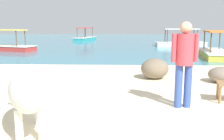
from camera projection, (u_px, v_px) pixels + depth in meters
name	position (u px, v px, depth m)	size (l,w,h in m)	color
water_surface	(125.00, 41.00, 24.78)	(60.00, 36.00, 0.03)	teal
cow	(27.00, 90.00, 3.66)	(1.02, 1.73, 0.98)	silver
person_standing	(184.00, 58.00, 4.76)	(0.51, 0.32, 1.62)	#334C99
shore_rock_large	(155.00, 69.00, 7.47)	(0.83, 0.78, 0.59)	#756651
shore_rock_medium	(222.00, 75.00, 6.98)	(0.72, 0.72, 0.43)	gray
boat_teal	(85.00, 38.00, 25.84)	(2.00, 3.84, 1.29)	teal
boat_white	(181.00, 43.00, 18.92)	(3.73, 1.34, 1.29)	white
boat_red	(7.00, 46.00, 15.78)	(3.85, 2.24, 1.29)	#C63833
boat_yellow	(215.00, 52.00, 12.58)	(1.76, 3.81, 1.29)	gold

